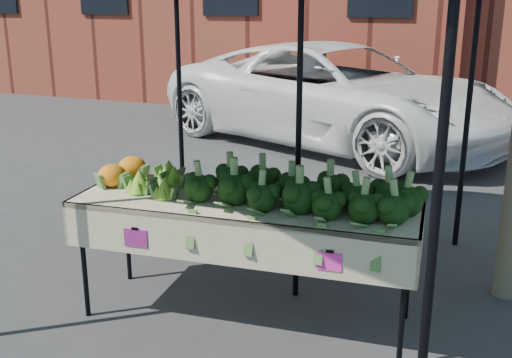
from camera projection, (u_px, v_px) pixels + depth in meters
ground at (235, 314)px, 4.51m from camera, size 90.00×90.00×0.00m
table at (246, 260)px, 4.35m from camera, size 2.45×0.98×0.90m
canopy at (258, 119)px, 4.62m from camera, size 3.16×3.16×2.74m
broccoli_heap at (301, 186)px, 4.07m from camera, size 1.62×0.59×0.29m
romanesco_cluster at (163, 174)px, 4.46m from camera, size 0.45×0.59×0.22m
cauliflower_pair at (122, 170)px, 4.61m from camera, size 0.25×0.45×0.20m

